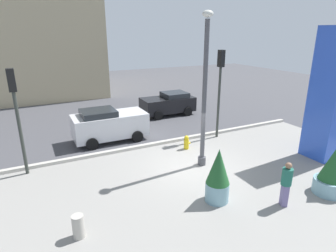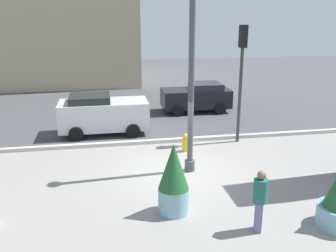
% 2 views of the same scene
% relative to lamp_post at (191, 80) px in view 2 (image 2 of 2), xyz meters
% --- Properties ---
extents(ground_plane, '(60.00, 60.00, 0.00)m').
position_rel_lamp_post_xyz_m(ground_plane, '(-0.45, 4.00, -3.25)').
color(ground_plane, '#47474C').
extents(plaza_pavement, '(18.00, 10.00, 0.02)m').
position_rel_lamp_post_xyz_m(plaza_pavement, '(-0.45, -2.00, -3.25)').
color(plaza_pavement, gray).
rests_on(plaza_pavement, ground_plane).
extents(curb_strip, '(18.00, 0.24, 0.16)m').
position_rel_lamp_post_xyz_m(curb_strip, '(-0.45, 3.12, -3.17)').
color(curb_strip, '#B7B2A8').
rests_on(curb_strip, ground_plane).
extents(lamp_post, '(0.44, 0.44, 6.67)m').
position_rel_lamp_post_xyz_m(lamp_post, '(0.00, 0.00, 0.00)').
color(lamp_post, '#4C4C51').
rests_on(lamp_post, ground_plane).
extents(potted_plant_curbside, '(0.85, 0.85, 2.04)m').
position_rel_lamp_post_xyz_m(potted_plant_curbside, '(-1.13, -2.72, -2.24)').
color(potted_plant_curbside, '#7AA8B7').
rests_on(potted_plant_curbside, ground_plane).
extents(fire_hydrant, '(0.36, 0.26, 0.75)m').
position_rel_lamp_post_xyz_m(fire_hydrant, '(0.29, 1.93, -2.88)').
color(fire_hydrant, gold).
rests_on(fire_hydrant, ground_plane).
extents(traffic_light_far_side, '(0.28, 0.42, 4.94)m').
position_rel_lamp_post_xyz_m(traffic_light_far_side, '(2.80, 2.71, 0.07)').
color(traffic_light_far_side, '#333833').
rests_on(traffic_light_far_side, ground_plane).
extents(car_passing_lane, '(4.03, 2.08, 1.84)m').
position_rel_lamp_post_xyz_m(car_passing_lane, '(-2.94, 4.97, -2.30)').
color(car_passing_lane, silver).
rests_on(car_passing_lane, ground_plane).
extents(car_curb_west, '(3.85, 2.10, 1.62)m').
position_rel_lamp_post_xyz_m(car_curb_west, '(2.38, 8.18, -2.42)').
color(car_curb_west, black).
rests_on(car_curb_west, ground_plane).
extents(pedestrian_on_sidewalk, '(0.49, 0.49, 1.67)m').
position_rel_lamp_post_xyz_m(pedestrian_on_sidewalk, '(0.82, -4.02, -2.32)').
color(pedestrian_on_sidewalk, slate).
rests_on(pedestrian_on_sidewalk, ground_plane).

